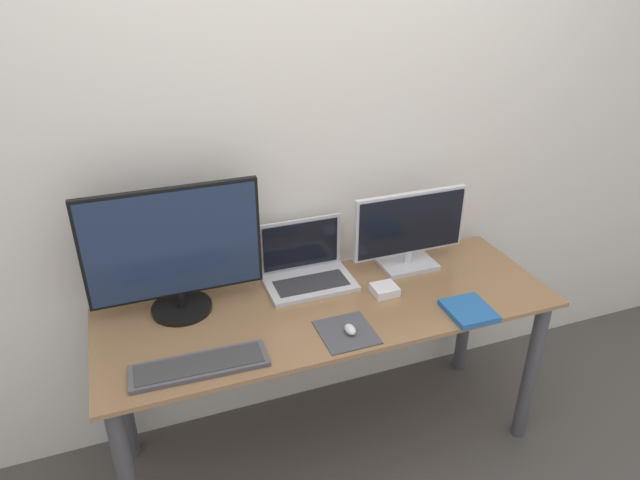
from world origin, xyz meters
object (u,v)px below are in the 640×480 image
at_px(laptop, 306,267).
at_px(book, 469,311).
at_px(monitor_left, 174,251).
at_px(keyboard, 200,366).
at_px(mouse, 350,330).
at_px(power_brick, 385,290).
at_px(monitor_right, 410,230).

xyz_separation_m(laptop, book, (0.50, -0.45, -0.05)).
bearing_deg(laptop, monitor_left, -174.90).
bearing_deg(keyboard, mouse, -0.28).
bearing_deg(power_brick, monitor_right, 41.17).
bearing_deg(monitor_left, book, -21.40).
bearing_deg(monitor_right, keyboard, -159.36).
relative_size(laptop, keyboard, 0.79).
bearing_deg(laptop, keyboard, -141.42).
bearing_deg(book, power_brick, 135.69).
height_order(monitor_left, power_brick, monitor_left).
bearing_deg(keyboard, power_brick, 14.30).
relative_size(mouse, book, 0.32).
xyz_separation_m(keyboard, power_brick, (0.77, 0.20, 0.01)).
xyz_separation_m(book, power_brick, (-0.24, 0.23, 0.01)).
distance_m(mouse, book, 0.48).
relative_size(laptop, mouse, 6.00).
distance_m(monitor_right, keyboard, 1.04).
distance_m(monitor_left, laptop, 0.56).
height_order(book, power_brick, power_brick).
height_order(monitor_right, laptop, monitor_right).
height_order(mouse, power_brick, same).
relative_size(monitor_left, book, 3.40).
bearing_deg(mouse, monitor_right, 40.63).
bearing_deg(monitor_left, keyboard, -88.93).
relative_size(monitor_right, power_brick, 5.11).
relative_size(monitor_left, mouse, 10.69).
bearing_deg(laptop, monitor_right, -5.89).
xyz_separation_m(keyboard, mouse, (0.54, -0.00, 0.01)).
distance_m(laptop, power_brick, 0.34).
bearing_deg(monitor_right, monitor_left, 180.00).
distance_m(keyboard, mouse, 0.54).
distance_m(monitor_left, monitor_right, 0.97).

